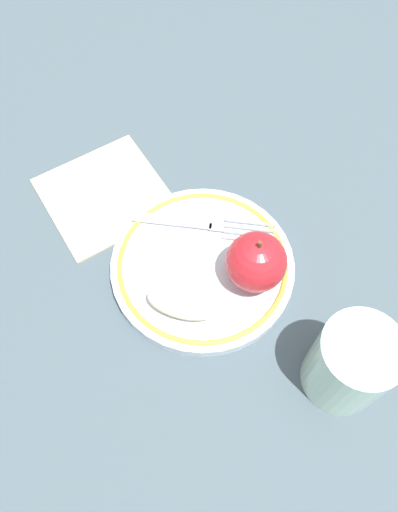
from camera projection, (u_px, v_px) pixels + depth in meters
ground_plane at (196, 261)px, 0.59m from camera, size 2.00×2.00×0.00m
plate at (199, 268)px, 0.57m from camera, size 0.21×0.21×0.02m
apple_red_whole at (256, 262)px, 0.53m from camera, size 0.07×0.07×0.07m
apple_slice_front at (182, 303)px, 0.53m from camera, size 0.08×0.08×0.02m
fork at (198, 225)px, 0.59m from camera, size 0.13×0.14×0.00m
drinking_glass at (350, 364)px, 0.48m from camera, size 0.08×0.08×0.10m
napkin_folded at (105, 194)px, 0.63m from camera, size 0.14×0.15×0.01m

